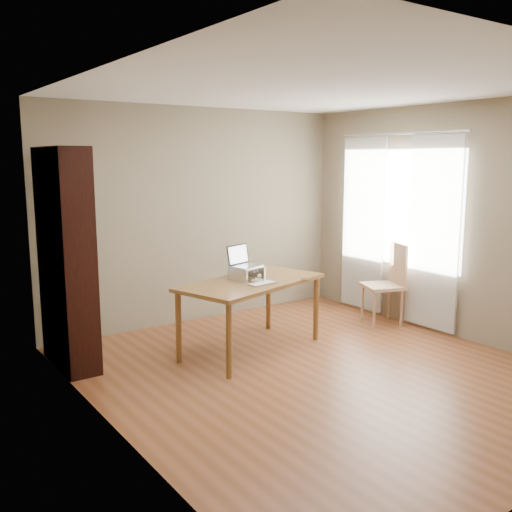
% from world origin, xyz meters
% --- Properties ---
extents(room, '(4.04, 4.54, 2.64)m').
position_xyz_m(room, '(0.03, 0.01, 1.30)').
color(room, brown).
rests_on(room, ground).
extents(bookshelf, '(0.30, 0.90, 2.10)m').
position_xyz_m(bookshelf, '(-1.83, 1.55, 1.05)').
color(bookshelf, black).
rests_on(bookshelf, ground).
extents(curtains, '(0.03, 1.90, 2.25)m').
position_xyz_m(curtains, '(1.92, 0.80, 1.17)').
color(curtains, white).
rests_on(curtains, ground).
extents(desk, '(1.72, 1.18, 0.75)m').
position_xyz_m(desk, '(-0.16, 0.88, 0.67)').
color(desk, brown).
rests_on(desk, ground).
extents(laptop_stand, '(0.32, 0.25, 0.13)m').
position_xyz_m(laptop_stand, '(-0.16, 0.96, 0.83)').
color(laptop_stand, silver).
rests_on(laptop_stand, desk).
extents(laptop, '(0.36, 0.34, 0.22)m').
position_xyz_m(laptop, '(-0.16, 1.02, 0.94)').
color(laptop, silver).
rests_on(laptop, laptop_stand).
extents(keyboard, '(0.31, 0.16, 0.02)m').
position_xyz_m(keyboard, '(-0.18, 0.66, 0.76)').
color(keyboard, silver).
rests_on(keyboard, desk).
extents(coaster, '(0.10, 0.10, 0.01)m').
position_xyz_m(coaster, '(0.33, 0.60, 0.75)').
color(coaster, '#513C1C').
rests_on(coaster, desk).
extents(cat, '(0.23, 0.47, 0.14)m').
position_xyz_m(cat, '(-0.20, 0.99, 0.81)').
color(cat, '#453E36').
rests_on(cat, desk).
extents(chair, '(0.57, 0.57, 0.98)m').
position_xyz_m(chair, '(1.77, 0.78, 0.53)').
color(chair, '#A97C5C').
rests_on(chair, ground).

